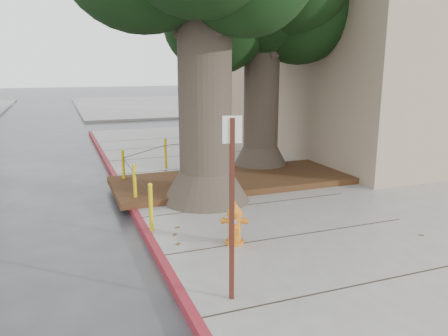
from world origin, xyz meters
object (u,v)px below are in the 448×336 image
object	(u,v)px
signpost	(232,199)
fire_hydrant	(235,223)
car_silver	(212,113)
car_red	(297,110)

from	to	relation	value
signpost	fire_hydrant	bearing A→B (deg)	78.16
fire_hydrant	signpost	world-z (taller)	signpost
car_silver	car_red	bearing A→B (deg)	-100.79
signpost	car_red	distance (m)	22.17
fire_hydrant	car_red	distance (m)	20.30
fire_hydrant	signpost	distance (m)	2.14
signpost	car_red	world-z (taller)	signpost
car_silver	car_red	distance (m)	5.38
signpost	car_silver	xyz separation A→B (m)	(6.55, 19.45, -1.02)
signpost	car_silver	bearing A→B (deg)	83.00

